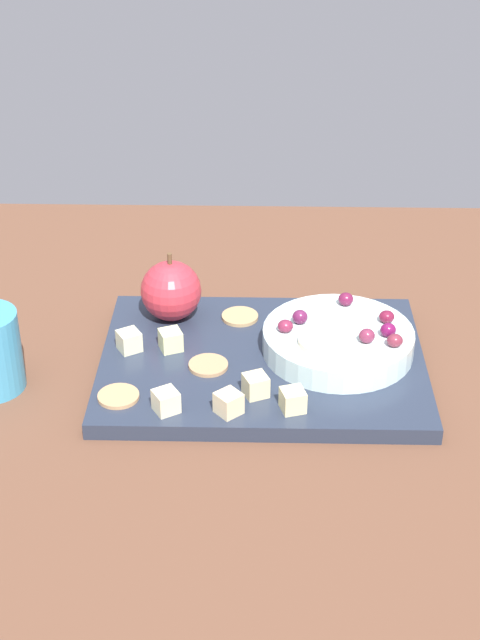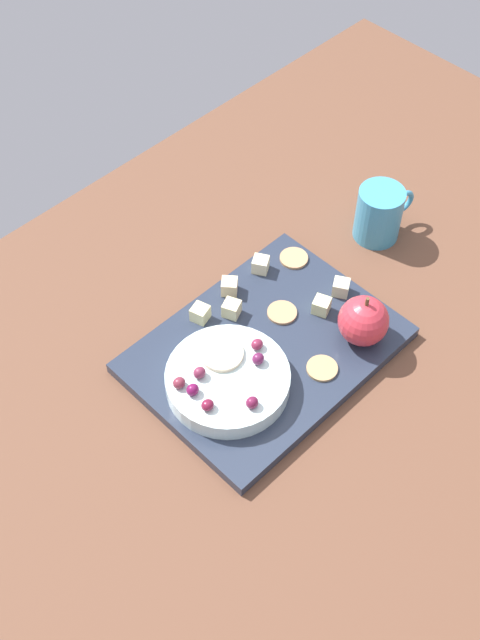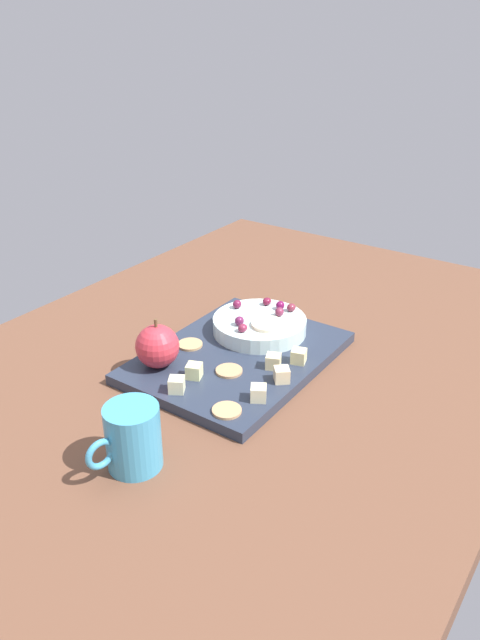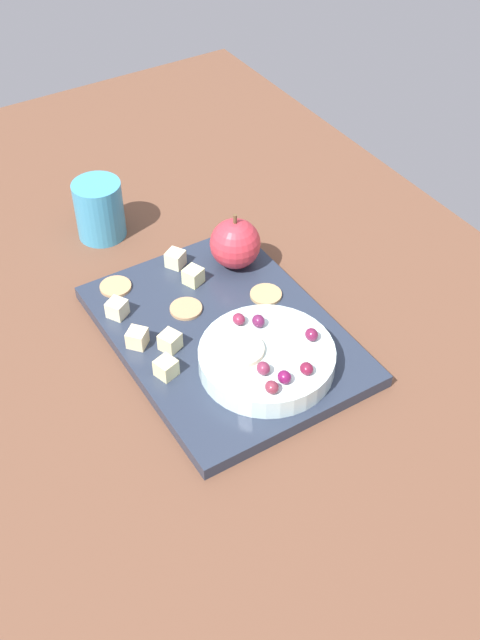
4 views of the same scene
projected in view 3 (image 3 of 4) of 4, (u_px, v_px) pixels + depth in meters
The scene contains 23 objects.
table at pixel (222, 385), 95.19cm from camera, with size 134.42×85.35×4.31cm, color brown.
platter at pixel (240, 358), 96.77cm from camera, with size 33.73×25.00×1.70cm, color #262F41.
serving_dish at pixel (260, 325), 102.33cm from camera, with size 15.80×15.80×2.58cm, color silver.
apple_whole at pixel (157, 346), 91.62cm from camera, with size 6.72×6.72×6.72cm, color #C02F3B.
apple_stem at pixel (156, 323), 89.82cm from camera, with size 0.50×0.50×1.20cm, color brown.
cheese_cube_0 at pixel (299, 356), 93.47cm from camera, with size 2.17×2.17×2.17cm, color beige.
cheese_cube_1 at pixel (273, 361), 92.07cm from camera, with size 2.17×2.17×2.17cm, color beige.
cheese_cube_2 at pixel (194, 371), 89.60cm from camera, with size 2.17×2.17×2.17cm, color beige.
cheese_cube_3 at pixel (259, 393), 84.37cm from camera, with size 2.17×2.17×2.17cm, color beige.
cheese_cube_4 at pixel (177, 385), 86.27cm from camera, with size 2.17×2.17×2.17cm, color beige.
cheese_cube_5 at pixel (282, 375), 88.66cm from camera, with size 2.17×2.17×2.17cm, color beige.
cracker_0 at pixel (229, 371), 91.32cm from camera, with size 4.07×4.07×0.40cm, color tan.
cracker_1 at pixel (190, 344), 98.59cm from camera, with size 4.07×4.07×0.40cm, color tan.
cracker_2 at pixel (227, 410), 82.20cm from camera, with size 4.07×4.07×0.40cm, color tan.
grape_0 at pixel (279, 312), 102.22cm from camera, with size 1.63×1.47×1.54cm, color maroon.
grape_1 at pixel (239, 321), 99.17cm from camera, with size 1.63×1.47×1.55cm, color #5E1C44.
grape_2 at pixel (267, 301), 106.15cm from camera, with size 1.63×1.47×1.34cm, color maroon.
grape_3 at pixel (291, 307), 103.93cm from camera, with size 1.63×1.47×1.38cm, color maroon.
grape_4 at pixel (243, 328), 97.19cm from camera, with size 1.63×1.47×1.35cm, color maroon.
grape_5 at pixel (237, 304), 104.96cm from camera, with size 1.63×1.47×1.48cm, color maroon.
grape_6 at pixel (278, 305), 104.78cm from camera, with size 1.63×1.47×1.50cm, color #671243.
apple_slice_0 at pixel (268, 324), 99.14cm from camera, with size 5.52×5.52×0.60cm, color beige.
cup at pixel (132, 438), 73.19cm from camera, with size 9.95×6.80×8.47cm.
Camera 3 is at (64.37, 48.00, 54.37)cm, focal length 33.98 mm.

